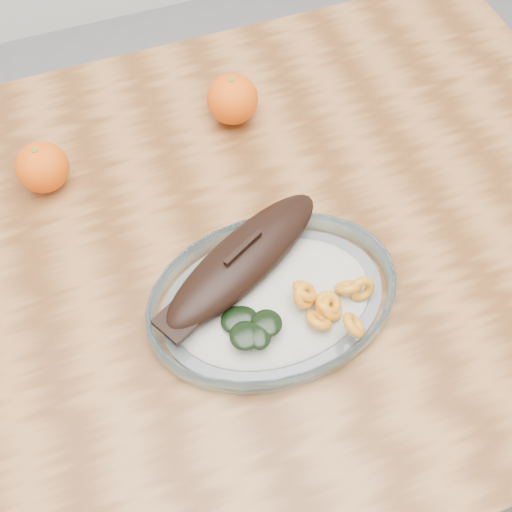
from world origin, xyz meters
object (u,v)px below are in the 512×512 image
at_px(orange_left, 42,167).
at_px(orange_right, 232,99).
at_px(plated_meal, 271,295).
at_px(dining_table, 210,290).

distance_m(orange_left, orange_right, 0.28).
bearing_deg(orange_right, plated_meal, -100.13).
bearing_deg(orange_right, dining_table, -117.36).
relative_size(orange_left, orange_right, 0.94).
xyz_separation_m(orange_left, orange_right, (0.28, 0.03, 0.00)).
relative_size(plated_meal, orange_right, 7.53).
xyz_separation_m(dining_table, orange_right, (0.11, 0.21, 0.14)).
distance_m(dining_table, plated_meal, 0.16).
xyz_separation_m(dining_table, orange_left, (-0.17, 0.18, 0.13)).
height_order(plated_meal, orange_left, plated_meal).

